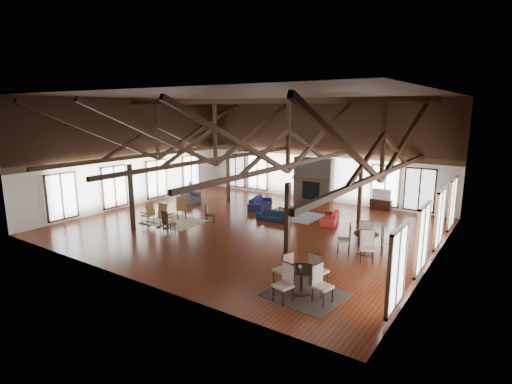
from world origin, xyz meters
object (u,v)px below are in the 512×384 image
Objects in this scene: armchair at (191,198)px; cafe_table_near at (302,276)px; coffee_table at (289,209)px; cafe_table_far at (366,240)px; sofa_navy_left at (260,203)px; sofa_orange at (330,217)px; sofa_navy_front at (274,216)px; tv_console at (381,204)px.

cafe_table_near is (10.93, -6.84, 0.23)m from armchair.
coffee_table is 0.55× the size of cafe_table_far.
sofa_navy_left is 10.60m from cafe_table_near.
sofa_orange is at bearing 19.68° from coffee_table.
sofa_navy_front is 6.43m from tv_console.
cafe_table_far reaches higher than armchair.
sofa_navy_front is 0.77× the size of cafe_table_near.
sofa_navy_left is 2.16m from coffee_table.
sofa_navy_left is 6.66m from tv_console.
sofa_navy_left is at bearing 152.77° from cafe_table_far.
sofa_navy_left is 0.94× the size of cafe_table_near.
coffee_table is at bearing 121.88° from cafe_table_near.
armchair is at bearing -100.13° from sofa_orange.
tv_console is (-1.61, 7.22, -0.28)m from cafe_table_far.
sofa_orange is 1.58× the size of tv_console.
sofa_navy_left is at bearing 135.37° from sofa_navy_front.
cafe_table_near reaches higher than armchair.
cafe_table_far is (0.46, 4.33, 0.02)m from cafe_table_near.
tv_console is (3.71, 5.25, 0.04)m from sofa_navy_front.
cafe_table_near reaches higher than coffee_table.
tv_console is at bearing 68.69° from coffee_table.
cafe_table_near is at bearing -84.30° from tv_console.
armchair reaches higher than tv_console.
sofa_orange is at bearing 25.21° from sofa_navy_front.
cafe_table_far reaches higher than sofa_navy_front.
sofa_navy_left is at bearing 130.27° from cafe_table_near.
sofa_navy_front is at bearing 159.75° from cafe_table_far.
cafe_table_near is (2.44, -7.56, 0.29)m from sofa_orange.
sofa_navy_front is 7.96m from cafe_table_near.
sofa_orange is (2.43, 1.27, 0.02)m from sofa_navy_front.
sofa_orange is 1.51× the size of coffee_table.
armchair reaches higher than sofa_navy_left.
sofa_orange is 0.84× the size of cafe_table_near.
sofa_navy_left is (-1.99, 1.80, 0.06)m from sofa_navy_front.
armchair is (-6.19, -0.78, -0.04)m from coffee_table.
cafe_table_far is at bearing 83.94° from cafe_table_near.
armchair is at bearing 167.56° from cafe_table_far.
sofa_navy_left reaches higher than sofa_orange.
cafe_table_far reaches higher than tv_console.
sofa_navy_left is 4.44m from sofa_orange.
cafe_table_near is at bearing -126.26° from armchair.
tv_console is at bearing -68.54° from armchair.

